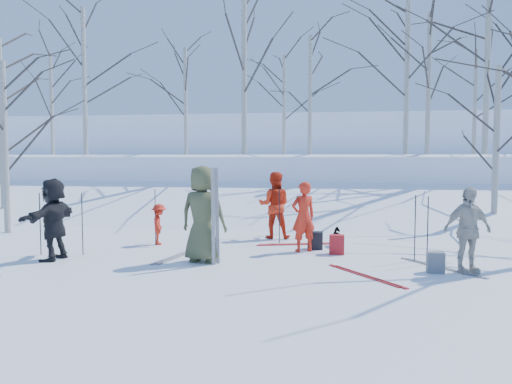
% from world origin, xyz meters
% --- Properties ---
extents(ground, '(120.00, 120.00, 0.00)m').
position_xyz_m(ground, '(0.00, 0.00, 0.00)').
color(ground, white).
rests_on(ground, ground).
extents(snow_ramp, '(70.00, 9.49, 4.12)m').
position_xyz_m(snow_ramp, '(0.00, 7.00, 0.15)').
color(snow_ramp, white).
rests_on(snow_ramp, ground).
extents(snow_plateau, '(70.00, 18.00, 2.20)m').
position_xyz_m(snow_plateau, '(0.00, 17.00, 1.00)').
color(snow_plateau, white).
rests_on(snow_plateau, ground).
extents(far_hill, '(90.00, 30.00, 6.00)m').
position_xyz_m(far_hill, '(0.00, 38.00, 2.00)').
color(far_hill, white).
rests_on(far_hill, ground).
extents(skier_olive_center, '(1.03, 0.75, 1.93)m').
position_xyz_m(skier_olive_center, '(-0.82, -0.13, 0.97)').
color(skier_olive_center, '#464A2C').
rests_on(skier_olive_center, ground).
extents(skier_red_north, '(0.68, 0.60, 1.56)m').
position_xyz_m(skier_red_north, '(1.10, 1.28, 0.78)').
color(skier_red_north, red).
rests_on(skier_red_north, ground).
extents(skier_redor_behind, '(0.87, 0.69, 1.72)m').
position_xyz_m(skier_redor_behind, '(0.25, 3.00, 0.86)').
color(skier_redor_behind, red).
rests_on(skier_redor_behind, ground).
extents(skier_red_seated, '(0.54, 0.71, 0.98)m').
position_xyz_m(skier_red_seated, '(-2.37, 1.63, 0.49)').
color(skier_red_seated, red).
rests_on(skier_red_seated, ground).
extents(skier_cream_east, '(0.99, 0.66, 1.56)m').
position_xyz_m(skier_cream_east, '(4.15, -0.32, 0.78)').
color(skier_cream_east, beige).
rests_on(skier_cream_east, ground).
extents(skier_grey_west, '(0.65, 1.59, 1.67)m').
position_xyz_m(skier_grey_west, '(-3.88, -0.41, 0.84)').
color(skier_grey_west, black).
rests_on(skier_grey_west, ground).
extents(dog, '(0.38, 0.57, 0.44)m').
position_xyz_m(dog, '(1.88, 2.05, 0.22)').
color(dog, black).
rests_on(dog, ground).
extents(upright_ski_left, '(0.10, 0.17, 1.90)m').
position_xyz_m(upright_ski_left, '(-0.54, -0.43, 0.95)').
color(upright_ski_left, silver).
rests_on(upright_ski_left, ground).
extents(upright_ski_right, '(0.09, 0.23, 1.89)m').
position_xyz_m(upright_ski_right, '(-0.48, -0.33, 0.95)').
color(upright_ski_right, silver).
rests_on(upright_ski_right, ground).
extents(ski_pair_a, '(1.23, 2.01, 0.02)m').
position_xyz_m(ski_pair_a, '(0.89, 2.13, 0.01)').
color(ski_pair_a, '#AB1818').
rests_on(ski_pair_a, ground).
extents(ski_pair_b, '(2.02, 2.09, 0.02)m').
position_xyz_m(ski_pair_b, '(2.32, -0.88, 0.01)').
color(ski_pair_b, '#AB1818').
rests_on(ski_pair_b, ground).
extents(ski_pair_d, '(2.01, 2.09, 0.02)m').
position_xyz_m(ski_pair_d, '(3.78, 0.01, 0.01)').
color(ski_pair_d, silver).
rests_on(ski_pair_d, ground).
extents(ski_pair_e, '(0.96, 1.98, 0.02)m').
position_xyz_m(ski_pair_e, '(-1.49, 0.34, 0.01)').
color(ski_pair_e, silver).
rests_on(ski_pair_e, ground).
extents(ski_pole_a, '(0.02, 0.02, 1.34)m').
position_xyz_m(ski_pole_a, '(3.57, 0.27, 0.67)').
color(ski_pole_a, black).
rests_on(ski_pole_a, ground).
extents(ski_pole_b, '(0.02, 0.02, 1.34)m').
position_xyz_m(ski_pole_b, '(-3.55, 0.14, 0.67)').
color(ski_pole_b, black).
rests_on(ski_pole_b, ground).
extents(ski_pole_c, '(0.02, 0.02, 1.34)m').
position_xyz_m(ski_pole_c, '(3.38, 0.56, 0.67)').
color(ski_pole_c, black).
rests_on(ski_pole_c, ground).
extents(ski_pole_d, '(0.02, 0.02, 1.34)m').
position_xyz_m(ski_pole_d, '(-4.44, 0.01, 0.67)').
color(ski_pole_d, black).
rests_on(ski_pole_d, ground).
extents(ski_pole_e, '(0.02, 0.02, 1.34)m').
position_xyz_m(ski_pole_e, '(-2.44, 1.56, 0.67)').
color(ski_pole_e, black).
rests_on(ski_pole_e, ground).
extents(ski_pole_f, '(0.02, 0.02, 1.34)m').
position_xyz_m(ski_pole_f, '(0.46, 2.29, 0.67)').
color(ski_pole_f, black).
rests_on(ski_pole_f, ground).
extents(backpack_red, '(0.32, 0.22, 0.42)m').
position_xyz_m(backpack_red, '(1.83, 1.07, 0.21)').
color(backpack_red, '#AA1A1D').
rests_on(backpack_red, ground).
extents(backpack_grey, '(0.30, 0.20, 0.38)m').
position_xyz_m(backpack_grey, '(3.59, -0.42, 0.19)').
color(backpack_grey, slate).
rests_on(backpack_grey, ground).
extents(backpack_dark, '(0.34, 0.24, 0.40)m').
position_xyz_m(backpack_dark, '(1.35, 1.61, 0.20)').
color(backpack_dark, black).
rests_on(backpack_dark, ground).
extents(birch_plateau_a, '(5.41, 5.41, 6.87)m').
position_xyz_m(birch_plateau_a, '(-1.76, 9.75, 5.63)').
color(birch_plateau_a, silver).
rests_on(birch_plateau_a, snow_plateau).
extents(birch_plateau_b, '(3.77, 3.77, 4.53)m').
position_xyz_m(birch_plateau_b, '(7.79, 13.31, 4.47)').
color(birch_plateau_b, silver).
rests_on(birch_plateau_b, snow_plateau).
extents(birch_plateau_d, '(4.14, 4.14, 5.06)m').
position_xyz_m(birch_plateau_d, '(-0.75, 15.66, 4.73)').
color(birch_plateau_d, silver).
rests_on(birch_plateau_d, snow_plateau).
extents(birch_plateau_e, '(4.04, 4.04, 4.92)m').
position_xyz_m(birch_plateau_e, '(-5.03, 12.72, 4.66)').
color(birch_plateau_e, silver).
rests_on(birch_plateau_e, snow_plateau).
extents(birch_plateau_f, '(5.06, 5.06, 6.38)m').
position_xyz_m(birch_plateau_f, '(-9.04, 10.86, 5.39)').
color(birch_plateau_f, silver).
rests_on(birch_plateau_f, snow_plateau).
extents(birch_plateau_g, '(5.50, 5.50, 6.99)m').
position_xyz_m(birch_plateau_g, '(7.21, 9.61, 5.70)').
color(birch_plateau_g, silver).
rests_on(birch_plateau_g, snow_plateau).
extents(birch_plateau_h, '(4.06, 4.06, 4.95)m').
position_xyz_m(birch_plateau_h, '(0.75, 11.44, 4.67)').
color(birch_plateau_h, silver).
rests_on(birch_plateau_h, snow_plateau).
extents(birch_plateau_j, '(4.25, 4.25, 5.21)m').
position_xyz_m(birch_plateau_j, '(-12.50, 14.01, 4.81)').
color(birch_plateau_j, silver).
rests_on(birch_plateau_j, snow_plateau).
extents(birch_plateau_k, '(5.11, 5.11, 6.45)m').
position_xyz_m(birch_plateau_k, '(4.56, 10.76, 5.42)').
color(birch_plateau_k, silver).
rests_on(birch_plateau_k, snow_plateau).
extents(birch_plateau_l, '(4.47, 4.47, 5.53)m').
position_xyz_m(birch_plateau_l, '(5.41, 10.90, 4.96)').
color(birch_plateau_l, silver).
rests_on(birch_plateau_l, snow_plateau).
extents(birch_edge_a, '(3.90, 3.90, 4.72)m').
position_xyz_m(birch_edge_a, '(-7.21, 2.82, 2.36)').
color(birch_edge_a, silver).
rests_on(birch_edge_a, ground).
extents(birch_edge_d, '(4.79, 4.79, 5.99)m').
position_xyz_m(birch_edge_d, '(-9.19, 5.45, 3.00)').
color(birch_edge_d, silver).
rests_on(birch_edge_d, ground).
extents(birch_edge_e, '(3.91, 3.91, 4.72)m').
position_xyz_m(birch_edge_e, '(6.40, 5.65, 2.36)').
color(birch_edge_e, silver).
rests_on(birch_edge_e, ground).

